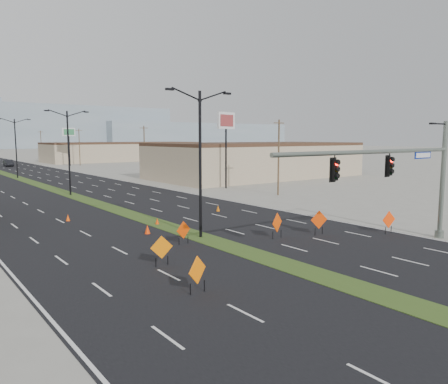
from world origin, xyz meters
TOP-DOWN VIEW (x-y plane):
  - ground at (0.00, 0.00)m, footprint 600.00×600.00m
  - building_se_near at (34.00, 45.00)m, footprint 36.00×18.00m
  - building_se_far at (38.00, 110.00)m, footprint 44.00×16.00m
  - mesa_center at (40.00, 300.00)m, footprint 220.00×50.00m
  - mesa_east at (180.00, 290.00)m, footprint 160.00×50.00m
  - signal_mast at (8.56, 2.00)m, footprint 16.30×0.60m
  - streetlight_0 at (0.00, 12.00)m, footprint 5.15×0.24m
  - streetlight_1 at (0.00, 40.00)m, footprint 5.15×0.24m
  - streetlight_2 at (0.00, 68.00)m, footprint 5.15×0.24m
  - utility_pole_0 at (20.00, 25.00)m, footprint 1.60×0.20m
  - utility_pole_1 at (20.00, 60.00)m, footprint 1.60×0.20m
  - utility_pole_2 at (20.00, 95.00)m, footprint 1.60×0.20m
  - utility_pole_3 at (20.00, 130.00)m, footprint 1.60×0.20m
  - car_mid at (5.08, 101.85)m, footprint 1.84×4.90m
  - construction_sign_0 at (-6.25, 3.00)m, footprint 1.21×0.53m
  - construction_sign_1 at (-5.48, 7.63)m, footprint 1.24×0.26m
  - construction_sign_2 at (-2.00, 11.03)m, footprint 1.14×0.26m
  - construction_sign_3 at (7.20, 7.63)m, footprint 1.27×0.43m
  - construction_sign_4 at (4.02, 8.58)m, footprint 1.28×0.49m
  - construction_sign_5 at (11.50, 4.84)m, footprint 1.23×0.24m
  - cone_0 at (-2.43, 15.24)m, footprint 0.41×0.41m
  - cone_1 at (-0.26, 17.81)m, footprint 0.41×0.41m
  - cone_2 at (7.32, 19.94)m, footprint 0.41×0.41m
  - cone_3 at (-5.46, 23.62)m, footprint 0.44×0.44m
  - pole_sign_east_near at (19.34, 34.49)m, footprint 3.34×1.10m
  - pole_sign_east_far at (17.37, 94.45)m, footprint 2.88×1.56m

SIDE VIEW (x-z plane):
  - ground at x=0.00m, z-range 0.00..0.00m
  - cone_1 at x=-0.26m, z-range 0.00..0.54m
  - cone_3 at x=-5.46m, z-range 0.00..0.56m
  - cone_2 at x=7.32m, z-range 0.00..0.57m
  - cone_0 at x=-2.43m, z-range 0.00..0.67m
  - car_mid at x=5.08m, z-range 0.00..1.60m
  - construction_sign_2 at x=-2.00m, z-range 0.13..1.67m
  - construction_sign_5 at x=11.50m, z-range 0.15..1.80m
  - construction_sign_1 at x=-5.48m, z-range 0.15..1.82m
  - construction_sign_0 at x=-6.25m, z-range 0.15..1.87m
  - construction_sign_3 at x=7.20m, z-range 0.16..1.92m
  - construction_sign_4 at x=4.02m, z-range 0.16..1.95m
  - building_se_far at x=38.00m, z-range 0.00..5.00m
  - building_se_near at x=34.00m, z-range 0.00..5.50m
  - utility_pole_0 at x=20.00m, z-range 0.17..9.17m
  - utility_pole_1 at x=20.00m, z-range 0.17..9.17m
  - utility_pole_2 at x=20.00m, z-range 0.17..9.17m
  - utility_pole_3 at x=20.00m, z-range 0.17..9.17m
  - signal_mast at x=8.56m, z-range 0.79..8.79m
  - streetlight_0 at x=0.00m, z-range 0.41..10.43m
  - streetlight_1 at x=0.00m, z-range 0.41..10.43m
  - streetlight_2 at x=0.00m, z-range 0.41..10.43m
  - pole_sign_east_far at x=17.37m, z-range 2.89..12.09m
  - pole_sign_east_near at x=19.34m, z-range 3.30..13.57m
  - mesa_east at x=180.00m, z-range 0.00..18.00m
  - mesa_center at x=40.00m, z-range 0.00..28.00m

